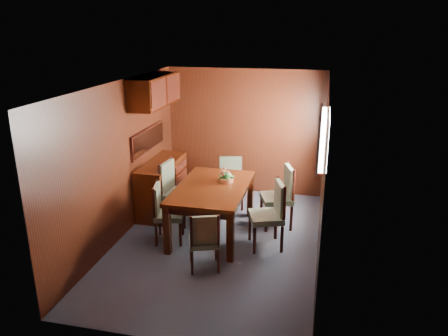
% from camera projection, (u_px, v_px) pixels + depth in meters
% --- Properties ---
extents(ground, '(4.50, 4.50, 0.00)m').
position_uv_depth(ground, '(217.00, 242.00, 6.69)').
color(ground, '#333946').
rests_on(ground, ground).
extents(room_shell, '(3.06, 4.52, 2.41)m').
position_uv_depth(room_shell, '(215.00, 133.00, 6.50)').
color(room_shell, black).
rests_on(room_shell, ground).
extents(sideboard, '(0.48, 1.40, 0.90)m').
position_uv_depth(sideboard, '(162.00, 186.00, 7.73)').
color(sideboard, '#331206').
rests_on(sideboard, ground).
extents(dining_table, '(1.08, 1.72, 0.80)m').
position_uv_depth(dining_table, '(212.00, 193.00, 6.77)').
color(dining_table, '#331206').
rests_on(dining_table, ground).
extents(chair_left_near, '(0.51, 0.52, 0.92)m').
position_uv_depth(chair_left_near, '(164.00, 210.00, 6.59)').
color(chair_left_near, black).
rests_on(chair_left_near, ground).
extents(chair_left_far, '(0.53, 0.55, 1.05)m').
position_uv_depth(chair_left_far, '(174.00, 188.00, 7.24)').
color(chair_left_far, black).
rests_on(chair_left_far, ground).
extents(chair_right_near, '(0.60, 0.61, 1.03)m').
position_uv_depth(chair_right_near, '(271.00, 211.00, 6.41)').
color(chair_right_near, black).
rests_on(chair_right_near, ground).
extents(chair_right_far, '(0.61, 0.62, 1.04)m').
position_uv_depth(chair_right_far, '(281.00, 193.00, 7.07)').
color(chair_right_far, black).
rests_on(chair_right_far, ground).
extents(chair_head, '(0.51, 0.50, 0.85)m').
position_uv_depth(chair_head, '(204.00, 238.00, 5.79)').
color(chair_head, black).
rests_on(chair_head, ground).
extents(chair_foot, '(0.53, 0.52, 0.92)m').
position_uv_depth(chair_foot, '(231.00, 179.00, 7.89)').
color(chair_foot, black).
rests_on(chair_foot, ground).
extents(flower_centerpiece, '(0.26, 0.26, 0.26)m').
position_uv_depth(flower_centerpiece, '(226.00, 174.00, 6.88)').
color(flower_centerpiece, '#A95F33').
rests_on(flower_centerpiece, dining_table).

